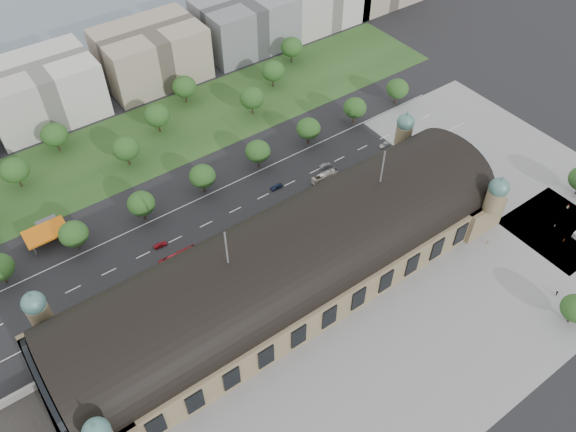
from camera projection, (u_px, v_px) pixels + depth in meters
ground at (288, 285)px, 177.27m from camera, size 900.00×900.00×0.00m
station at (288, 264)px, 169.87m from camera, size 150.00×48.40×44.30m
plaza_south at (409, 371)px, 156.54m from camera, size 190.00×48.00×0.12m
plaza_east at (502, 161)px, 219.01m from camera, size 56.00×100.00×0.12m
road_slab at (175, 239)px, 190.57m from camera, size 260.00×26.00×0.10m
grass_belt at (122, 150)px, 223.58m from camera, size 300.00×45.00×0.10m
petrol_station at (47, 228)px, 190.07m from camera, size 14.00×13.00×5.05m
office_3 at (41, 91)px, 231.39m from camera, size 45.00×32.00×24.00m
office_4 at (151, 54)px, 251.65m from camera, size 45.00×32.00×24.00m
office_5 at (245, 23)px, 271.91m from camera, size 45.00×32.00×24.00m
tree_row_3 at (74, 234)px, 182.33m from camera, size 9.60×9.60×11.52m
tree_row_4 at (141, 204)px, 192.05m from camera, size 9.60×9.60×11.52m
tree_row_5 at (202, 176)px, 201.78m from camera, size 9.60×9.60×11.52m
tree_row_6 at (258, 151)px, 211.50m from camera, size 9.60×9.60×11.52m
tree_row_7 at (309, 129)px, 221.23m from camera, size 9.60×9.60×11.52m
tree_row_8 at (355, 108)px, 230.96m from camera, size 9.60×9.60×11.52m
tree_row_9 at (397, 89)px, 240.68m from camera, size 9.60×9.60×11.52m
tree_belt_4 at (14, 170)px, 203.10m from camera, size 10.40×10.40×12.48m
tree_belt_5 at (54, 135)px, 217.56m from camera, size 10.40×10.40×12.48m
tree_belt_6 at (126, 148)px, 211.74m from camera, size 10.40×10.40×12.48m
tree_belt_7 at (157, 115)px, 226.20m from camera, size 10.40×10.40×12.48m
tree_belt_8 at (184, 87)px, 240.66m from camera, size 10.40×10.40×12.48m
tree_belt_9 at (252, 98)px, 234.84m from camera, size 10.40×10.40×12.48m
tree_belt_10 at (273, 71)px, 249.30m from camera, size 10.40×10.40×12.48m
tree_belt_11 at (292, 47)px, 263.76m from camera, size 10.40×10.40×12.48m
tree_plaza_s at (576, 308)px, 162.89m from camera, size 9.00×9.00×10.64m
traffic_car_2 at (96, 306)px, 170.71m from camera, size 5.38×2.65×1.47m
traffic_car_3 at (160, 245)px, 187.99m from camera, size 4.83×2.24×1.37m
traffic_car_4 at (276, 187)px, 207.61m from camera, size 4.78×1.99×1.62m
traffic_car_5 at (325, 166)px, 215.95m from camera, size 4.79×2.08×1.53m
traffic_car_6 at (384, 145)px, 224.92m from camera, size 4.81×2.56×1.29m
parked_car_0 at (62, 342)px, 162.00m from camera, size 4.84×3.14×1.51m
parked_car_1 at (38, 343)px, 161.97m from camera, size 4.94×4.40×1.27m
parked_car_2 at (76, 335)px, 163.84m from camera, size 5.22×3.52×1.41m
parked_car_3 at (106, 319)px, 167.41m from camera, size 4.70×3.93×1.52m
parked_car_4 at (163, 288)px, 175.63m from camera, size 4.27×2.94×1.33m
parked_car_5 at (160, 281)px, 177.40m from camera, size 5.48×5.14×1.43m
parked_car_6 at (187, 277)px, 178.58m from camera, size 5.65×4.88×1.56m
bus_west at (179, 258)px, 182.40m from camera, size 13.59×3.57×3.76m
bus_mid at (252, 224)px, 193.31m from camera, size 11.85×3.85×3.24m
bus_east at (325, 177)px, 210.40m from camera, size 11.14×3.08×3.07m
pedestrian_0 at (487, 243)px, 188.33m from camera, size 0.95×0.75×1.70m
pedestrian_1 at (564, 240)px, 189.28m from camera, size 0.70×0.67×1.61m
pedestrian_2 at (555, 225)px, 194.00m from camera, size 0.88×0.86×1.61m
pedestrian_4 at (556, 293)px, 173.75m from camera, size 1.35×1.14×1.94m
pedestrian_5 at (568, 206)px, 200.27m from camera, size 0.92×1.02×1.82m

